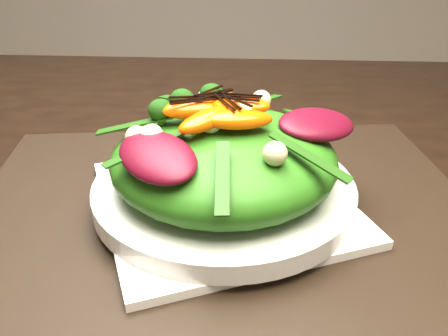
# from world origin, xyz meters

# --- Properties ---
(dining_table) EXTENTS (1.60, 0.90, 0.75)m
(dining_table) POSITION_xyz_m (0.00, 0.00, 0.73)
(dining_table) COLOR black
(dining_table) RESTS_ON floor
(placemat) EXTENTS (0.56, 0.46, 0.00)m
(placemat) POSITION_xyz_m (-0.01, -0.13, 0.75)
(placemat) COLOR black
(placemat) RESTS_ON dining_table
(plate_base) EXTENTS (0.31, 0.31, 0.01)m
(plate_base) POSITION_xyz_m (-0.01, -0.13, 0.76)
(plate_base) COLOR white
(plate_base) RESTS_ON placemat
(salad_bowl) EXTENTS (0.27, 0.27, 0.02)m
(salad_bowl) POSITION_xyz_m (-0.01, -0.13, 0.77)
(salad_bowl) COLOR silver
(salad_bowl) RESTS_ON plate_base
(lettuce_mound) EXTENTS (0.28, 0.28, 0.08)m
(lettuce_mound) POSITION_xyz_m (-0.01, -0.13, 0.81)
(lettuce_mound) COLOR #2A6112
(lettuce_mound) RESTS_ON salad_bowl
(radicchio_leaf) EXTENTS (0.10, 0.09, 0.02)m
(radicchio_leaf) POSITION_xyz_m (0.07, -0.11, 0.84)
(radicchio_leaf) COLOR #430713
(radicchio_leaf) RESTS_ON lettuce_mound
(orange_segment) EXTENTS (0.07, 0.03, 0.02)m
(orange_segment) POSITION_xyz_m (-0.02, -0.11, 0.85)
(orange_segment) COLOR #FF4704
(orange_segment) RESTS_ON lettuce_mound
(broccoli_floret) EXTENTS (0.04, 0.04, 0.03)m
(broccoli_floret) POSITION_xyz_m (-0.09, -0.11, 0.85)
(broccoli_floret) COLOR #0C3509
(broccoli_floret) RESTS_ON lettuce_mound
(macadamia_nut) EXTENTS (0.03, 0.03, 0.02)m
(macadamia_nut) POSITION_xyz_m (0.01, -0.18, 0.85)
(macadamia_nut) COLOR #F4E5AC
(macadamia_nut) RESTS_ON lettuce_mound
(balsamic_drizzle) EXTENTS (0.04, 0.00, 0.00)m
(balsamic_drizzle) POSITION_xyz_m (-0.02, -0.11, 0.86)
(balsamic_drizzle) COLOR black
(balsamic_drizzle) RESTS_ON orange_segment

